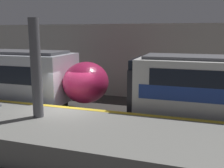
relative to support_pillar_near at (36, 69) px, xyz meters
The scene contains 4 objects.
ground_plane 3.50m from the support_pillar_near, 76.92° to the left, with size 120.00×120.00×0.00m, color #33302D.
platform 2.58m from the support_pillar_near, 42.90° to the right, with size 40.00×4.17×1.02m.
station_rear_barrier 8.46m from the support_pillar_near, 87.30° to the left, with size 50.00×0.15×5.03m.
support_pillar_near is the anchor object (origin of this frame).
Camera 1 is at (5.79, -10.70, 4.48)m, focal length 42.00 mm.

